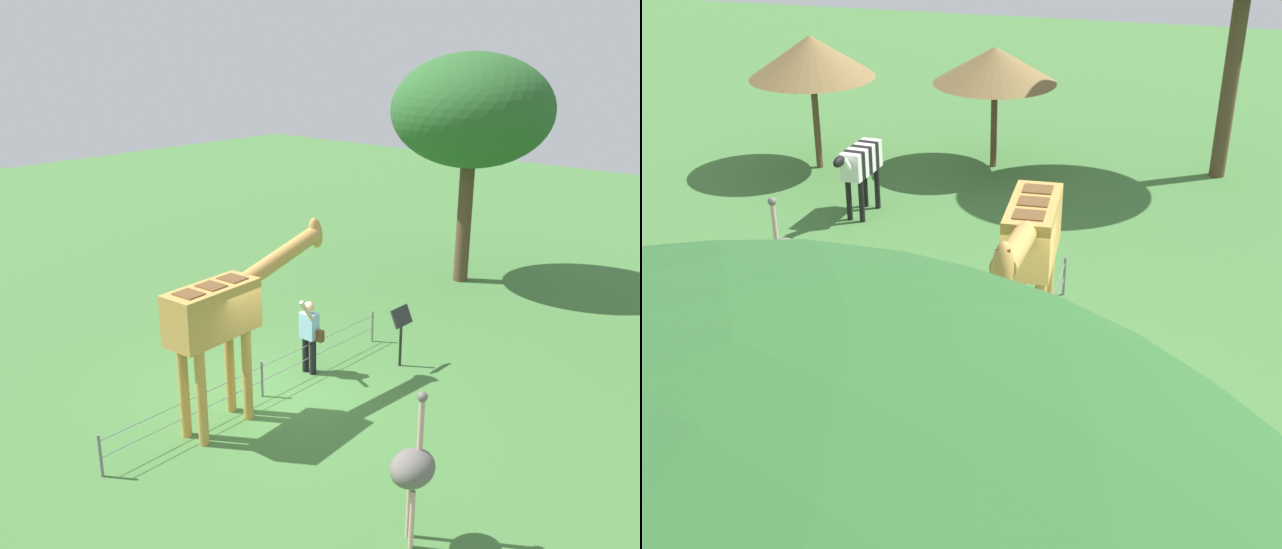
# 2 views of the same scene
# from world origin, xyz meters

# --- Properties ---
(ground_plane) EXTENTS (60.00, 60.00, 0.00)m
(ground_plane) POSITION_xyz_m (0.00, 0.00, 0.00)
(ground_plane) COLOR #427538
(giraffe) EXTENTS (3.90, 0.81, 3.34)m
(giraffe) POSITION_xyz_m (-0.96, -0.01, 2.13)
(giraffe) COLOR #C69347
(giraffe) RESTS_ON ground_plane
(visitor) EXTENTS (0.57, 0.58, 1.75)m
(visitor) POSITION_xyz_m (1.36, 0.19, 0.90)
(visitor) COLOR black
(visitor) RESTS_ON ground_plane
(ostrich) EXTENTS (0.70, 0.56, 2.25)m
(ostrich) POSITION_xyz_m (-1.51, -4.30, 1.18)
(ostrich) COLOR #CC9E93
(ostrich) RESTS_ON ground_plane
(tree_northeast) EXTENTS (4.38, 4.38, 6.37)m
(tree_northeast) POSITION_xyz_m (8.68, 0.93, 4.81)
(tree_northeast) COLOR brown
(tree_northeast) RESTS_ON ground_plane
(info_sign) EXTENTS (0.56, 0.21, 1.32)m
(info_sign) POSITION_xyz_m (2.89, -1.02, 0.95)
(info_sign) COLOR black
(info_sign) RESTS_ON ground_plane
(wire_fence) EXTENTS (7.05, 0.05, 0.75)m
(wire_fence) POSITION_xyz_m (0.00, 0.19, 0.40)
(wire_fence) COLOR slate
(wire_fence) RESTS_ON ground_plane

